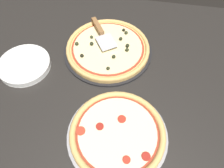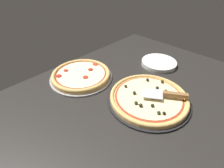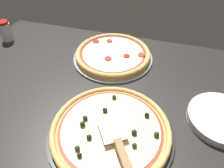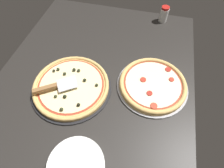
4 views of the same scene
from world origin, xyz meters
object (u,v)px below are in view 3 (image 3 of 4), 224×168
plate_stack (221,119)px  parmesan_shaker (6,31)px  pizza_back (113,54)px  pizza_front (111,130)px  serving_spatula (121,149)px

plate_stack → parmesan_shaker: (-104.42, 26.03, 3.83)cm
pizza_back → plate_stack: bearing=-28.7°
pizza_front → pizza_back: size_ratio=1.13×
pizza_back → serving_spatula: 51.83cm
pizza_front → pizza_back: pizza_front is taller
serving_spatula → pizza_back: bearing=108.3°
pizza_back → parmesan_shaker: size_ratio=3.29×
pizza_back → plate_stack: 52.94cm
pizza_front → pizza_back: 42.64cm
pizza_front → serving_spatula: 10.05cm
serving_spatula → plate_stack: 38.59cm
serving_spatula → plate_stack: size_ratio=0.90×
pizza_front → serving_spatula: serving_spatula is taller
serving_spatula → parmesan_shaker: parmesan_shaker is taller
pizza_front → plate_stack: size_ratio=1.70×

